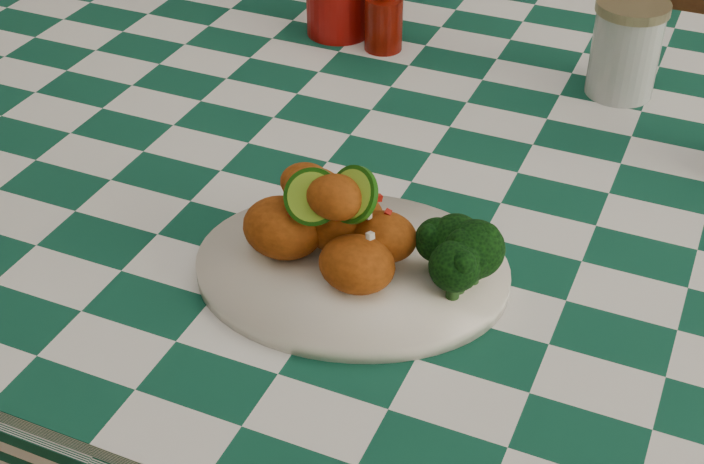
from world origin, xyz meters
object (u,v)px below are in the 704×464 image
at_px(dining_table, 418,392).
at_px(plate, 352,270).
at_px(fried_chicken_pile, 340,219).
at_px(mason_jar, 626,49).
at_px(wooden_chair_left, 363,89).
at_px(ketchup_bottle, 384,8).

height_order(dining_table, plate, plate).
bearing_deg(fried_chicken_pile, mason_jar, 69.90).
relative_size(dining_table, mason_jar, 13.60).
bearing_deg(mason_jar, plate, -108.80).
xyz_separation_m(plate, wooden_chair_left, (-0.40, 0.98, -0.37)).
distance_m(plate, mason_jar, 0.51).
bearing_deg(ketchup_bottle, wooden_chair_left, 115.61).
bearing_deg(mason_jar, ketchup_bottle, -179.37).
height_order(dining_table, ketchup_bottle, ketchup_bottle).
relative_size(ketchup_bottle, mason_jar, 0.97).
height_order(fried_chicken_pile, wooden_chair_left, fried_chicken_pile).
height_order(dining_table, fried_chicken_pile, fried_chicken_pile).
relative_size(dining_table, wooden_chair_left, 1.97).
xyz_separation_m(fried_chicken_pile, wooden_chair_left, (-0.39, 0.98, -0.43)).
bearing_deg(wooden_chair_left, dining_table, -56.35).
bearing_deg(ketchup_bottle, fried_chicken_pile, -72.69).
height_order(dining_table, mason_jar, mason_jar).
xyz_separation_m(fried_chicken_pile, mason_jar, (0.17, 0.48, -0.01)).
bearing_deg(fried_chicken_pile, dining_table, 88.60).
height_order(fried_chicken_pile, ketchup_bottle, ketchup_bottle).
distance_m(ketchup_bottle, wooden_chair_left, 0.70).
bearing_deg(ketchup_bottle, plate, -71.36).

